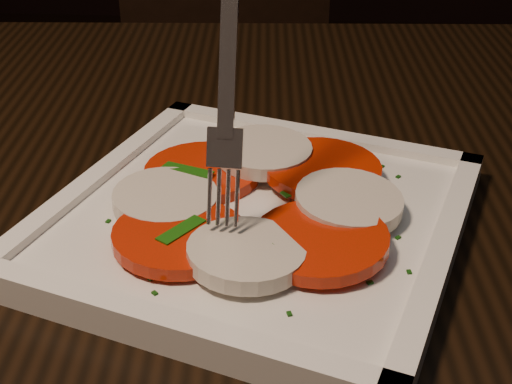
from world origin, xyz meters
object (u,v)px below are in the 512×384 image
Objects in this scene: fork at (230,58)px; table at (241,295)px; chair at (230,57)px; plate at (256,221)px.

table is at bearing 95.65° from fork.
table is 0.23m from fork.
plate is (0.12, -0.93, 0.22)m from chair.
chair is 3.64× the size of plate.
chair reaches higher than table.
chair is (-0.10, 0.87, -0.12)m from table.
fork is at bearing -94.14° from chair.
plate is at bearing -93.22° from chair.
chair is 5.18× the size of fork.
plate is 0.12m from fork.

